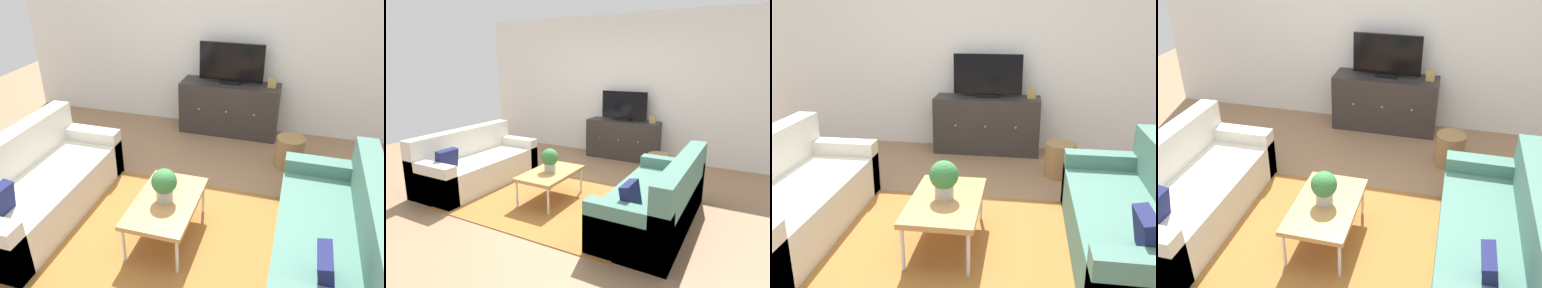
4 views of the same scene
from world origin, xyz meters
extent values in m
plane|color=#997251|center=(0.00, 0.00, 0.00)|extent=(10.00, 10.00, 0.00)
cube|color=white|center=(0.00, 2.55, 1.35)|extent=(6.40, 0.12, 2.70)
cube|color=#9E662D|center=(0.00, -0.15, 0.01)|extent=(2.50, 1.90, 0.01)
cube|color=beige|center=(-1.35, -0.10, 0.21)|extent=(0.83, 1.89, 0.42)
cube|color=beige|center=(-1.66, -0.10, 0.41)|extent=(0.20, 1.89, 0.82)
cube|color=beige|center=(-1.35, 0.75, 0.28)|extent=(0.83, 0.18, 0.56)
cube|color=beige|center=(-1.35, -0.95, 0.28)|extent=(0.83, 0.18, 0.56)
cube|color=#191E4C|center=(-1.30, -0.71, 0.54)|extent=(0.15, 0.30, 0.31)
cube|color=#4C7A6B|center=(1.35, -0.10, 0.21)|extent=(0.83, 1.89, 0.42)
cube|color=#4C7A6B|center=(1.66, -0.10, 0.41)|extent=(0.20, 1.89, 0.82)
cube|color=#4C7A6B|center=(1.35, 0.75, 0.28)|extent=(0.83, 0.18, 0.56)
cube|color=#4C7A6B|center=(1.35, -0.95, 0.28)|extent=(0.83, 0.18, 0.56)
cube|color=#191E4C|center=(1.30, -0.71, 0.54)|extent=(0.15, 0.30, 0.31)
cube|color=#B7844C|center=(-0.04, -0.10, 0.38)|extent=(0.56, 0.92, 0.04)
cylinder|color=silver|center=(-0.28, -0.52, 0.18)|extent=(0.03, 0.03, 0.36)
cylinder|color=silver|center=(0.19, -0.52, 0.18)|extent=(0.03, 0.03, 0.36)
cylinder|color=silver|center=(-0.28, 0.32, 0.18)|extent=(0.03, 0.03, 0.36)
cylinder|color=silver|center=(0.19, 0.32, 0.18)|extent=(0.03, 0.03, 0.36)
cylinder|color=#B7B2A8|center=(-0.06, -0.09, 0.46)|extent=(0.15, 0.15, 0.11)
sphere|color=#387A3D|center=(-0.06, -0.09, 0.60)|extent=(0.23, 0.23, 0.23)
cube|color=#332D2B|center=(0.06, 2.27, 0.37)|extent=(1.37, 0.44, 0.74)
sphere|color=#B79338|center=(-0.33, 2.04, 0.40)|extent=(0.03, 0.03, 0.03)
sphere|color=#B79338|center=(0.06, 2.04, 0.40)|extent=(0.03, 0.03, 0.03)
sphere|color=#B79338|center=(0.44, 2.04, 0.40)|extent=(0.03, 0.03, 0.03)
cube|color=black|center=(0.06, 2.29, 0.76)|extent=(0.28, 0.16, 0.04)
cube|color=black|center=(0.06, 2.29, 1.03)|extent=(0.88, 0.04, 0.51)
cube|color=tan|center=(0.62, 2.27, 0.80)|extent=(0.11, 0.07, 0.13)
cylinder|color=#9E7547|center=(0.97, 1.52, 0.19)|extent=(0.34, 0.34, 0.39)
camera|label=1|loc=(0.97, -2.72, 2.45)|focal=35.66mm
camera|label=2|loc=(2.29, -3.57, 1.82)|focal=30.84mm
camera|label=3|loc=(0.54, -3.03, 1.83)|focal=38.80mm
camera|label=4|loc=(0.90, -2.96, 2.68)|focal=39.87mm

